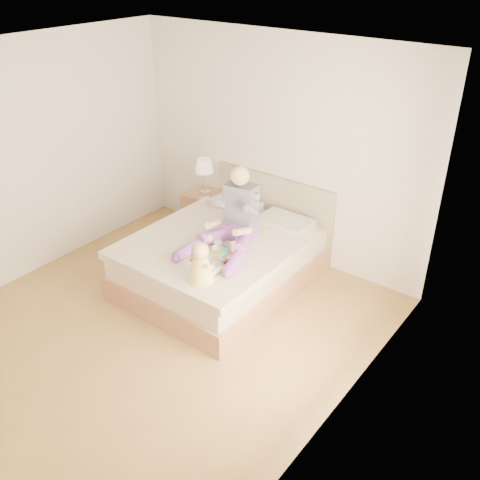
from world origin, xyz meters
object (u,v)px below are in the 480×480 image
Objects in this scene: tray at (221,253)px; baby at (201,265)px; adult at (233,221)px; bed at (225,257)px; nightstand at (204,212)px.

baby is (0.15, -0.48, 0.14)m from tray.
adult is 2.40× the size of tray.
bed is 0.55m from tray.
adult is 0.40m from tray.
bed is at bearing 122.79° from tray.
adult is at bearing 108.54° from baby.
nightstand is 1.55m from adult.
tray is (0.25, -0.37, 0.32)m from bed.
adult is (1.17, -0.85, 0.57)m from nightstand.
tray reaches higher than nightstand.
tray is at bearing -84.07° from adult.
baby is (0.23, -0.80, -0.08)m from adult.
baby is at bearing -64.87° from bed.
adult reaches higher than bed.
nightstand is 0.54× the size of adult.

